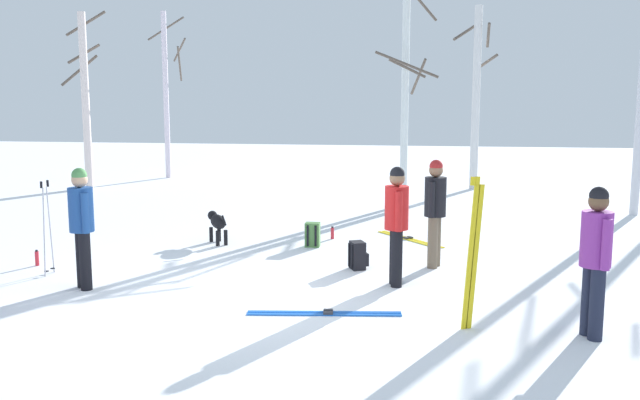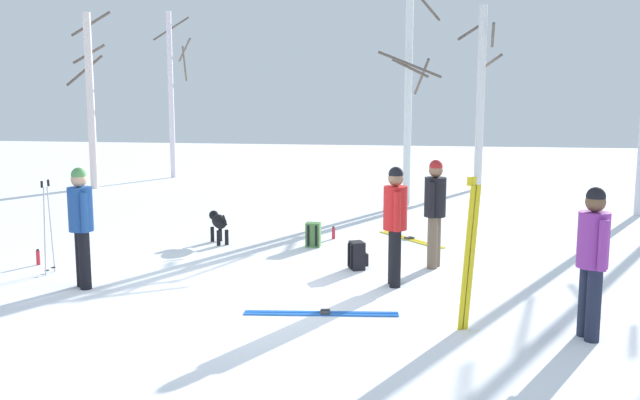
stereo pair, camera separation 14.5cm
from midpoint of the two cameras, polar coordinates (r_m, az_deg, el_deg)
The scene contains 18 objects.
ground_plane at distance 9.27m, azimuth -6.67°, elevation -8.36°, with size 60.00×60.00×0.00m, color white.
person_0 at distance 10.98m, azimuth 9.87°, elevation -0.52°, with size 0.34×0.50×1.72m.
person_1 at distance 9.82m, azimuth 6.66°, elevation -1.51°, with size 0.34×0.51×1.72m.
person_2 at distance 10.19m, azimuth -18.79°, elevation -1.55°, with size 0.39×0.41×1.72m.
person_4 at distance 8.20m, azimuth 22.11°, elevation -4.09°, with size 0.34×0.50×1.72m.
dog at distance 12.86m, azimuth -8.08°, elevation -1.84°, with size 0.56×0.76×0.57m.
ski_pair_planted_0 at distance 8.13m, azimuth 12.76°, elevation -4.42°, with size 0.23×0.13×1.79m.
ski_pair_lying_0 at distance 13.20m, azimuth 7.83°, elevation -3.24°, with size 1.30×1.50×0.05m.
ski_pair_lying_1 at distance 8.70m, azimuth 0.61°, elevation -9.36°, with size 1.93×0.43×0.05m.
ski_poles_0 at distance 11.22m, azimuth -21.29°, elevation -1.88°, with size 0.07×0.28×1.44m.
backpack_0 at distance 10.86m, azimuth 3.50°, elevation -4.63°, with size 0.34×0.32×0.44m.
backpack_1 at distance 12.46m, azimuth -0.22°, elevation -2.90°, with size 0.26×0.29×0.44m.
water_bottle_0 at distance 12.00m, azimuth -21.98°, elevation -4.42°, with size 0.06×0.06×0.26m.
water_bottle_1 at distance 13.14m, azimuth 1.44°, elevation -2.75°, with size 0.06×0.06×0.24m.
birch_tree_0 at distance 21.32m, azimuth -18.29°, elevation 8.07°, with size 1.21×0.90×5.20m.
birch_tree_1 at distance 23.58m, azimuth -12.00°, elevation 8.77°, with size 1.52×1.13×5.45m.
birch_tree_2 at distance 17.08m, azimuth 7.60°, elevation 8.36°, with size 1.49×1.34×5.53m.
birch_tree_3 at distance 20.60m, azimuth 13.35°, elevation 8.43°, with size 1.30×1.04×5.26m.
Camera 2 is at (2.61, -8.49, 2.68)m, focal length 38.66 mm.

